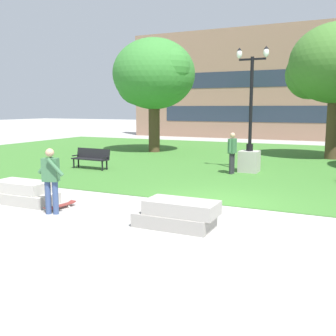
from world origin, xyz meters
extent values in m
plane|color=#A3A09B|center=(0.00, 0.00, 0.00)|extent=(140.00, 140.00, 0.00)
cube|color=#3D752D|center=(0.00, 10.00, 0.01)|extent=(40.00, 20.00, 0.02)
cube|color=#B2ADA3|center=(-4.96, -2.15, 0.16)|extent=(1.80, 0.90, 0.32)
cube|color=#BBB6AB|center=(-5.09, -2.15, 0.48)|extent=(1.66, 0.83, 0.32)
cube|color=#9E9991|center=(-0.17, -2.39, 0.16)|extent=(1.80, 0.90, 0.32)
cube|color=#A6A098|center=(0.02, -2.39, 0.48)|extent=(1.66, 0.83, 0.32)
cylinder|color=#384C7A|center=(-3.59, -2.74, 0.43)|extent=(0.15, 0.15, 0.86)
cylinder|color=#384C7A|center=(-3.40, -2.68, 0.43)|extent=(0.15, 0.15, 0.86)
cube|color=#3D7047|center=(-3.49, -2.71, 1.16)|extent=(0.45, 0.35, 0.60)
cylinder|color=#3D7047|center=(-3.74, -2.61, 1.26)|extent=(0.45, 0.23, 0.48)
cylinder|color=#3D7047|center=(-3.24, -2.82, 1.26)|extent=(0.45, 0.23, 0.48)
sphere|color=tan|center=(-3.49, -2.71, 1.60)|extent=(0.22, 0.22, 0.22)
cube|color=maroon|center=(-3.65, -2.22, 0.09)|extent=(0.29, 0.82, 0.02)
cube|color=maroon|center=(-3.60, -1.78, 0.11)|extent=(0.21, 0.14, 0.06)
cube|color=maroon|center=(-3.70, -2.67, 0.11)|extent=(0.21, 0.14, 0.06)
cylinder|color=silver|center=(-3.74, -1.99, 0.03)|extent=(0.04, 0.06, 0.06)
cylinder|color=silver|center=(-3.52, -2.02, 0.03)|extent=(0.04, 0.06, 0.06)
cylinder|color=silver|center=(-3.79, -2.43, 0.03)|extent=(0.04, 0.06, 0.06)
cylinder|color=silver|center=(-3.57, -2.45, 0.03)|extent=(0.04, 0.06, 0.06)
cube|color=black|center=(-7.10, 3.84, 0.46)|extent=(1.82, 0.52, 0.05)
cube|color=black|center=(-7.08, 4.09, 0.69)|extent=(1.80, 0.20, 0.46)
cube|color=black|center=(-7.93, 3.88, 0.58)|extent=(0.08, 0.40, 0.04)
cube|color=black|center=(-6.26, 3.80, 0.58)|extent=(0.08, 0.40, 0.04)
cylinder|color=black|center=(-7.90, 3.71, 0.23)|extent=(0.07, 0.07, 0.41)
cylinder|color=black|center=(-6.30, 3.64, 0.23)|extent=(0.07, 0.07, 0.41)
cylinder|color=black|center=(-7.89, 4.03, 0.23)|extent=(0.07, 0.07, 0.41)
cylinder|color=black|center=(-6.29, 3.96, 0.23)|extent=(0.07, 0.07, 0.41)
cube|color=#ADA89E|center=(-0.46, 6.05, 0.47)|extent=(0.80, 0.80, 0.90)
cylinder|color=black|center=(-0.46, 6.05, 1.07)|extent=(0.28, 0.28, 0.30)
cylinder|color=black|center=(-0.46, 6.05, 2.86)|extent=(0.14, 0.14, 3.88)
cube|color=black|center=(-0.46, 6.05, 4.70)|extent=(1.10, 0.08, 0.08)
ellipsoid|color=white|center=(-1.01, 6.05, 4.94)|extent=(0.22, 0.22, 0.36)
cone|color=black|center=(-1.01, 6.05, 5.13)|extent=(0.20, 0.20, 0.13)
ellipsoid|color=white|center=(0.09, 6.05, 4.94)|extent=(0.22, 0.22, 0.36)
cone|color=black|center=(0.09, 6.05, 5.13)|extent=(0.20, 0.20, 0.13)
cylinder|color=#4C3823|center=(-7.68, 11.28, 1.70)|extent=(0.69, 0.69, 3.36)
ellipsoid|color=#387F33|center=(-7.68, 11.28, 4.76)|extent=(4.99, 4.99, 4.24)
sphere|color=#387F33|center=(-9.05, 11.78, 4.26)|extent=(2.74, 2.74, 2.74)
sphere|color=#387F33|center=(-6.43, 10.78, 5.01)|extent=(2.50, 2.50, 2.50)
cylinder|color=#4C3823|center=(2.50, 12.23, 1.85)|extent=(0.68, 0.68, 3.65)
sphere|color=#42752D|center=(1.16, 12.71, 4.52)|extent=(2.67, 2.67, 2.67)
cylinder|color=#28282D|center=(-1.00, 5.16, 0.45)|extent=(0.15, 0.15, 0.86)
cylinder|color=#28282D|center=(-0.98, 5.36, 0.45)|extent=(0.15, 0.15, 0.86)
cube|color=#3D7047|center=(-0.99, 5.26, 1.18)|extent=(0.28, 0.42, 0.60)
cylinder|color=#3D7047|center=(-1.02, 5.01, 1.20)|extent=(0.11, 0.13, 0.56)
cylinder|color=#3D7047|center=(-0.96, 5.51, 1.20)|extent=(0.11, 0.13, 0.56)
sphere|color=tan|center=(-0.99, 5.26, 1.62)|extent=(0.22, 0.22, 0.22)
cube|color=#8E6B56|center=(-2.62, 24.50, 4.81)|extent=(27.18, 1.00, 9.62)
cube|color=#232D3D|center=(-2.62, 23.98, 2.20)|extent=(20.38, 0.03, 1.40)
cube|color=#232D3D|center=(-2.62, 23.98, 5.20)|extent=(20.38, 0.03, 1.40)
camera|label=1|loc=(3.43, -10.41, 2.73)|focal=42.00mm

